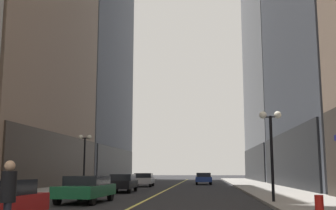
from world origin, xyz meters
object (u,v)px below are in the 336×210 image
at_px(car_green, 86,188).
at_px(car_silver, 144,179).
at_px(pedestrian_in_black_coat, 8,194).
at_px(traffic_light_near_right, 331,40).
at_px(car_black, 123,182).
at_px(street_lamp_right_mid, 271,135).
at_px(street_lamp_left_far, 85,149).
at_px(car_blue, 203,178).
at_px(fire_hydrant_right, 319,208).

distance_m(car_green, car_silver, 20.76).
relative_size(pedestrian_in_black_coat, traffic_light_near_right, 0.32).
xyz_separation_m(car_silver, traffic_light_near_right, (8.29, -34.49, 3.02)).
distance_m(car_silver, traffic_light_near_right, 35.60).
height_order(car_black, street_lamp_right_mid, street_lamp_right_mid).
bearing_deg(street_lamp_left_far, car_black, -29.30).
bearing_deg(traffic_light_near_right, car_black, 109.20).
distance_m(street_lamp_left_far, street_lamp_right_mid, 17.71).
relative_size(car_blue, pedestrian_in_black_coat, 2.38).
distance_m(car_black, pedestrian_in_black_coat, 21.41).
relative_size(car_blue, traffic_light_near_right, 0.77).
distance_m(car_green, car_black, 9.89).
distance_m(car_silver, fire_hydrant_right, 28.93).
height_order(traffic_light_near_right, street_lamp_right_mid, traffic_light_near_right).
bearing_deg(traffic_light_near_right, pedestrian_in_black_coat, 160.83).
relative_size(traffic_light_near_right, street_lamp_left_far, 1.28).
bearing_deg(car_green, street_lamp_left_far, 107.25).
bearing_deg(pedestrian_in_black_coat, car_silver, 93.11).
bearing_deg(car_black, fire_hydrant_right, -59.10).
distance_m(street_lamp_right_mid, fire_hydrant_right, 6.72).
distance_m(traffic_light_near_right, fire_hydrant_right, 8.16).
bearing_deg(pedestrian_in_black_coat, traffic_light_near_right, -19.17).
xyz_separation_m(pedestrian_in_black_coat, street_lamp_left_far, (-5.22, 23.32, 2.19)).
bearing_deg(street_lamp_right_mid, car_green, 177.66).
relative_size(street_lamp_right_mid, fire_hydrant_right, 5.54).
xyz_separation_m(street_lamp_left_far, fire_hydrant_right, (13.30, -18.31, -2.86)).
height_order(pedestrian_in_black_coat, fire_hydrant_right, pedestrian_in_black_coat).
distance_m(pedestrian_in_black_coat, street_lamp_right_mid, 13.60).
relative_size(car_black, traffic_light_near_right, 0.81).
xyz_separation_m(car_blue, street_lamp_left_far, (-9.37, -15.72, 2.54)).
height_order(car_blue, street_lamp_left_far, street_lamp_left_far).
height_order(car_silver, traffic_light_near_right, traffic_light_near_right).
xyz_separation_m(traffic_light_near_right, fire_hydrant_right, (1.55, 7.29, -3.34)).
bearing_deg(fire_hydrant_right, car_black, 120.90).
relative_size(car_green, car_silver, 1.07).
xyz_separation_m(car_silver, street_lamp_left_far, (-3.46, -8.90, 2.54)).
bearing_deg(street_lamp_right_mid, street_lamp_left_far, 136.28).
height_order(car_green, car_silver, same).
xyz_separation_m(car_black, street_lamp_right_mid, (9.27, -10.26, 2.54)).
bearing_deg(street_lamp_left_far, street_lamp_right_mid, -43.72).
height_order(car_black, car_blue, same).
xyz_separation_m(car_silver, car_blue, (5.90, 6.83, 0.00)).
bearing_deg(car_silver, traffic_light_near_right, -76.49).
bearing_deg(street_lamp_left_far, car_blue, 59.22).
relative_size(pedestrian_in_black_coat, street_lamp_left_far, 0.41).
bearing_deg(car_blue, street_lamp_right_mid, -83.00).
bearing_deg(pedestrian_in_black_coat, street_lamp_right_mid, 55.61).
bearing_deg(pedestrian_in_black_coat, street_lamp_left_far, 102.61).
height_order(street_lamp_left_far, street_lamp_right_mid, same).
xyz_separation_m(car_green, street_lamp_left_far, (-3.69, 11.87, 2.54)).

